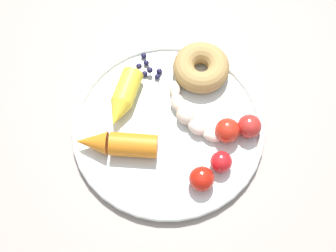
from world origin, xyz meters
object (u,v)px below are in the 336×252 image
Objects in this scene: donut at (201,68)px; tomato_extra at (227,130)px; carrot_yellow at (123,98)px; blueberry_pile at (149,68)px; tomato_near at (249,126)px; banana at (188,114)px; plate at (168,127)px; dining_table at (141,155)px; tomato_mid at (221,162)px; tomato_far at (202,179)px; carrot_orange at (115,144)px.

tomato_extra is (-0.05, 0.12, 0.00)m from donut.
carrot_yellow is 2.13× the size of blueberry_pile.
tomato_near is (-0.22, 0.03, 0.00)m from carrot_yellow.
donut is 0.10m from blueberry_pile.
plate is at bearing 31.38° from banana.
donut is (-0.10, -0.13, 0.14)m from dining_table.
carrot_yellow is (0.03, -0.05, 0.14)m from dining_table.
donut is 2.50× the size of tomato_near.
tomato_far reaches higher than tomato_mid.
tomato_mid is 0.06m from tomato_extra.
dining_table is at bearing -34.86° from tomato_far.
tomato_extra reaches higher than banana.
banana is at bearing -54.01° from tomato_mid.
tomato_near is at bearing -166.27° from carrot_orange.
tomato_extra is at bearing 18.00° from tomato_near.
blueberry_pile is 1.25× the size of tomato_extra.
plate is 2.97× the size of carrot_yellow.
tomato_extra reaches higher than tomato_near.
carrot_orange is at bearing 31.14° from banana.
banana reaches higher than plate.
dining_table is at bearing 119.34° from carrot_yellow.
carrot_orange is 1.17× the size of carrot_yellow.
tomato_far is (-0.12, 0.08, 0.14)m from dining_table.
banana is at bearing -157.54° from dining_table.
dining_table is at bearing 51.62° from donut.
carrot_orange is at bearing -4.36° from tomato_mid.
tomato_extra is (-0.01, -0.06, 0.00)m from tomato_mid.
carrot_yellow and donut have the same top height.
dining_table is 0.20m from tomato_far.
carrot_orange is 2.49× the size of blueberry_pile.
tomato_near and tomato_far have the same top height.
tomato_far reaches higher than carrot_orange.
carrot_yellow is 0.15m from donut.
plate is 6.32× the size of blueberry_pile.
banana is at bearing 171.75° from carrot_yellow.
tomato_extra reaches higher than carrot_orange.
dining_table is at bearing -131.33° from carrot_orange.
donut is at bearing -128.38° from dining_table.
plate is at bearing 1.61° from tomato_near.
carrot_yellow is at bearing 63.93° from blueberry_pile.
plate is at bearing -56.46° from tomato_far.
tomato_near is (-0.22, -0.05, 0.00)m from carrot_orange.
tomato_near is (-0.11, 0.02, 0.01)m from banana.
carrot_yellow is at bearing -42.42° from tomato_far.
tomato_far is (-0.11, 0.21, 0.01)m from blueberry_pile.
tomato_far is at bearing 94.22° from donut.
tomato_mid is at bearing 82.55° from tomato_extra.
blueberry_pile is at bearing -116.07° from carrot_yellow.
blueberry_pile is at bearing -61.64° from tomato_far.
blueberry_pile is (-0.04, -0.07, -0.01)m from carrot_yellow.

